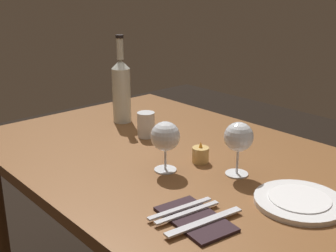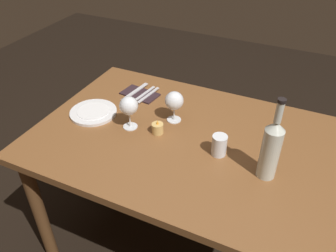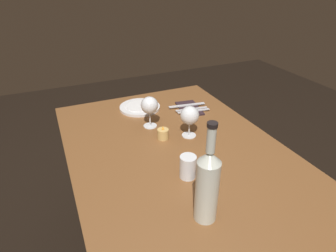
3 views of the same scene
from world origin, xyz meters
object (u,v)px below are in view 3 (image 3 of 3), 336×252
Objects in this scene: wine_glass_left at (150,106)px; wine_glass_right at (190,116)px; dinner_plate at (140,107)px; table_knife at (187,105)px; wine_bottle at (207,184)px; water_tumbler at (188,168)px; fork_inner at (191,109)px; votive_candle at (163,134)px; fork_outer at (194,111)px; folded_napkin at (189,108)px.

wine_glass_right is at bearing -139.64° from wine_glass_left.
table_knife is (-0.09, -0.25, 0.00)m from dinner_plate.
water_tumbler is (0.20, -0.04, -0.09)m from wine_bottle.
wine_glass_left is 0.30m from fork_inner.
votive_candle reaches higher than fork_outer.
wine_glass_right is 0.28m from fork_inner.
water_tumbler is 0.40× the size of dinner_plate.
wine_bottle is at bearing 172.69° from votive_candle.
wine_glass_left is 0.75× the size of table_knife.
fork_outer is at bearing -25.36° from wine_bottle.
fork_inner is (0.07, -0.27, -0.10)m from wine_glass_left.
fork_outer is (0.47, -0.28, -0.03)m from water_tumbler.
votive_candle reaches higher than dinner_plate.
wine_glass_right is at bearing 154.79° from table_knife.
dinner_plate reaches higher than table_knife.
folded_napkin is (0.72, -0.32, -0.13)m from wine_bottle.
water_tumbler is at bearing 149.53° from fork_outer.
fork_inner is at bearing -74.74° from wine_glass_left.
water_tumbler reaches higher than table_knife.
dinner_plate is at bearing -5.11° from wine_glass_left.
wine_bottle is 5.07× the size of votive_candle.
wine_glass_right reaches higher than fork_outer.
wine_bottle is 1.52× the size of dinner_plate.
folded_napkin is at bearing -28.01° from water_tumbler.
folded_napkin is (0.23, -0.26, -0.02)m from votive_candle.
fork_inner is 0.86× the size of table_knife.
folded_napkin is at bearing -0.00° from fork_inner.
wine_glass_right is 0.83× the size of fork_inner.
wine_glass_right is 0.74× the size of folded_napkin.
water_tumbler is at bearing 178.90° from wine_glass_left.
water_tumbler is 0.50× the size of fork_outer.
fork_inner is 1.00× the size of fork_outer.
wine_glass_right reaches higher than folded_napkin.
wine_glass_right is 0.44× the size of wine_bottle.
dinner_plate reaches higher than fork_inner.
water_tumbler is at bearing 150.81° from fork_inner.
votive_candle is (0.49, -0.06, -0.11)m from wine_bottle.
dinner_plate is at bearing -0.96° from votive_candle.
fork_outer is (0.05, -0.27, -0.10)m from wine_glass_left.
wine_glass_left is at bearing 115.50° from table_knife.
wine_glass_left is 0.87× the size of fork_outer.
water_tumbler reaches higher than dinner_plate.
fork_inner is (-0.14, -0.25, 0.00)m from dinner_plate.
fork_outer is 0.86× the size of table_knife.
wine_bottle is 0.80m from folded_napkin.
votive_candle is (-0.13, -0.01, -0.09)m from wine_glass_left.
wine_glass_left is 0.77× the size of folded_napkin.
wine_bottle reaches higher than table_knife.
folded_napkin is at bearing -47.93° from votive_candle.
votive_candle is 0.30× the size of dinner_plate.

